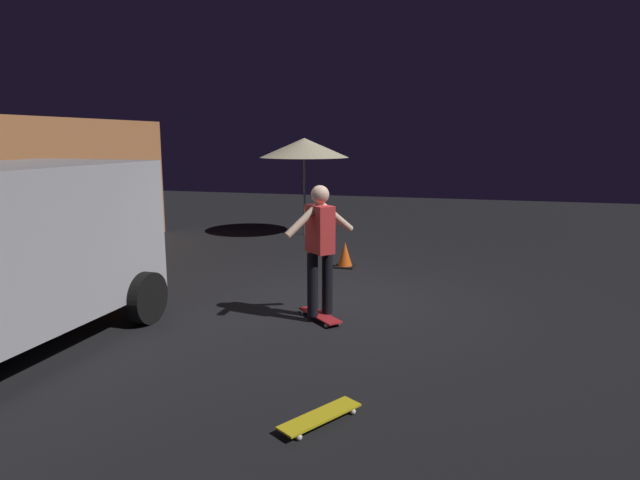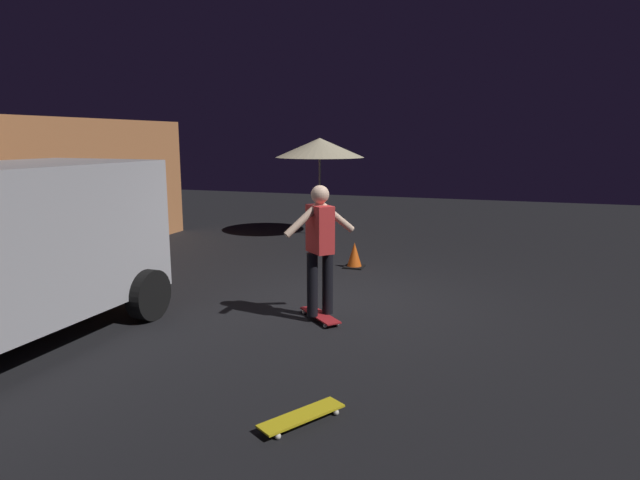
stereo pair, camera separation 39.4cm
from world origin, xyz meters
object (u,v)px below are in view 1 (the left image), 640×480
Objects in this scene: skateboard_spare at (320,417)px; traffic_cone at (345,256)px; skater at (320,241)px; skateboard_ridden at (320,315)px; patio_umbrella at (304,148)px.

skateboard_spare is 1.66× the size of traffic_cone.
skateboard_spare is 5.50m from traffic_cone.
skateboard_spare is at bearing -164.98° from skater.
skateboard_ridden is 2.93m from traffic_cone.
patio_umbrella reaches higher than skater.
patio_umbrella reaches higher than traffic_cone.
skater is 3.04m from traffic_cone.
skater is (-5.93, -1.97, -1.04)m from patio_umbrella.
skater is at bearing 7.13° from skateboard_ridden.
skateboard_ridden is at bearing -161.59° from patio_umbrella.
traffic_cone reaches higher than skateboard_ridden.
patio_umbrella reaches higher than skateboard_spare.
skater is 3.63× the size of traffic_cone.
skateboard_ridden is at bearing -172.87° from skater.
traffic_cone is (-3.02, -1.66, -1.86)m from patio_umbrella.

